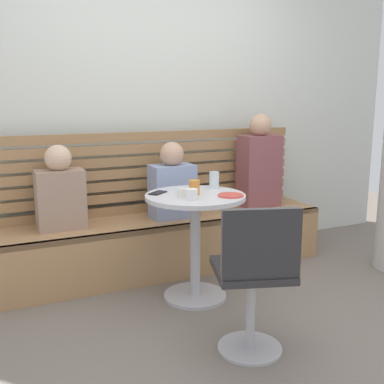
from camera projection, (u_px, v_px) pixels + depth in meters
name	position (u px, v px, depth m)	size (l,w,h in m)	color
ground	(239.00, 338.00, 2.71)	(8.00, 8.00, 0.00)	#70665B
back_wall	(142.00, 89.00, 3.87)	(5.20, 0.10, 2.90)	silver
booth_bench	(163.00, 244.00, 3.72)	(2.70, 0.52, 0.44)	#A87C51
booth_backrest	(152.00, 172.00, 3.83)	(2.65, 0.04, 0.67)	#9A7249
cafe_table	(195.00, 226.00, 3.15)	(0.68, 0.68, 0.74)	#ADADB2
white_chair	(255.00, 275.00, 2.43)	(0.51, 0.51, 0.85)	#ADADB2
person_adult	(259.00, 165.00, 4.03)	(0.34, 0.22, 0.80)	brown
person_child_left	(60.00, 192.00, 3.34)	(0.34, 0.22, 0.61)	#9E7F6B
person_child_middle	(172.00, 185.00, 3.65)	(0.34, 0.22, 0.60)	#8C9EC6
cup_tumbler_orange	(194.00, 188.00, 3.09)	(0.07, 0.07, 0.10)	orange
cup_espresso_small	(182.00, 193.00, 3.04)	(0.06, 0.06, 0.06)	silver
cup_ceramic_white	(191.00, 194.00, 2.95)	(0.08, 0.08, 0.07)	white
cup_glass_tall	(214.00, 180.00, 3.31)	(0.07, 0.07, 0.12)	silver
plate_small	(231.00, 195.00, 3.06)	(0.17, 0.17, 0.01)	#DB4C42
phone_on_table	(158.00, 193.00, 3.15)	(0.07, 0.14, 0.01)	black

